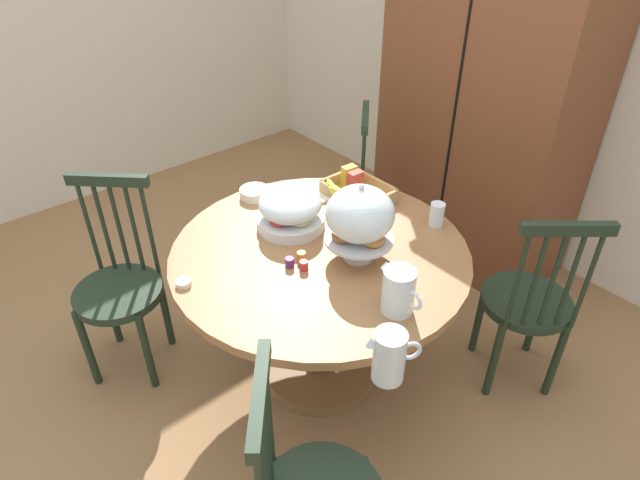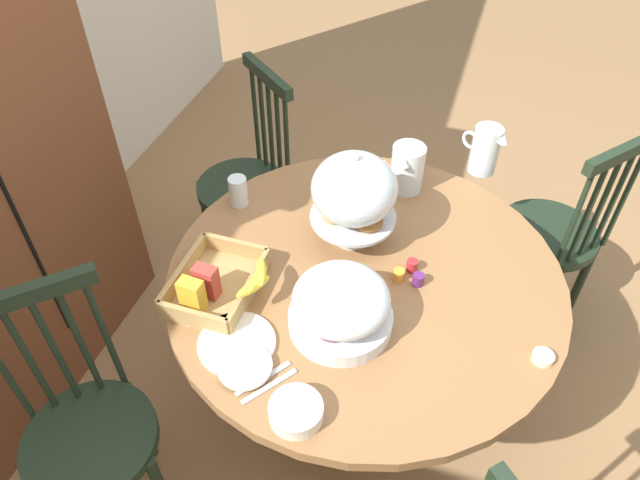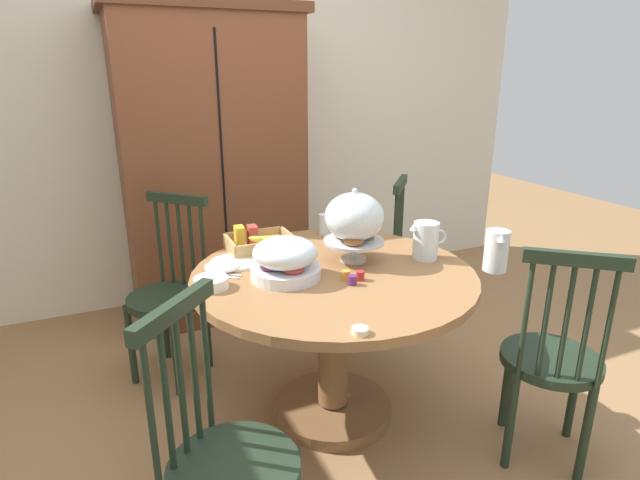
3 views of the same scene
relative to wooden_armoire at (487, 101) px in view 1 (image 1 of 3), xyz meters
The scene contains 24 objects.
ground_plane 1.80m from the wooden_armoire, 83.15° to the right, with size 10.00×10.00×0.00m, color #997047.
wall_back 0.49m from the wooden_armoire, 61.38° to the left, with size 4.80×0.06×2.60m, color silver.
wall_left 2.54m from the wooden_armoire, 153.13° to the right, with size 0.06×4.32×2.60m, color silver.
wooden_armoire is the anchor object (origin of this frame).
dining_table 1.47m from the wooden_armoire, 81.32° to the right, with size 1.25×1.25×0.74m.
windsor_chair_by_cabinet 1.20m from the wooden_armoire, 39.81° to the right, with size 0.47×0.47×0.97m.
windsor_chair_facing_door 0.98m from the wooden_armoire, 120.94° to the right, with size 0.47×0.47×0.97m.
windsor_chair_far_side 2.14m from the wooden_armoire, 102.50° to the right, with size 0.47×0.47×0.97m.
pastry_stand_with_dome 1.34m from the wooden_armoire, 74.80° to the right, with size 0.28×0.28×0.34m.
fruit_platter_covered 1.37m from the wooden_armoire, 90.35° to the right, with size 0.30×0.30×0.18m.
orange_juice_pitcher 1.88m from the wooden_armoire, 62.39° to the right, with size 0.11×0.17×0.18m.
milk_pitcher 1.57m from the wooden_armoire, 64.49° to the right, with size 0.20×0.12×0.18m.
cereal_basket 1.00m from the wooden_armoire, 90.61° to the right, with size 0.32×0.30×0.12m.
china_plate_large 1.15m from the wooden_armoire, 98.55° to the right, with size 0.22×0.22×0.01m, color white.
china_plate_small 1.21m from the wooden_armoire, 101.50° to the right, with size 0.15×0.15×0.01m, color white.
cereal_bowl 1.40m from the wooden_armoire, 103.53° to the right, with size 0.14×0.14×0.04m, color white.
drinking_glass 0.97m from the wooden_armoire, 65.25° to the right, with size 0.06×0.06×0.11m, color silver.
butter_dish 1.94m from the wooden_armoire, 88.55° to the right, with size 0.06×0.06×0.02m, color beige.
jam_jar_strawberry 1.56m from the wooden_armoire, 79.89° to the right, with size 0.04×0.04×0.04m, color #B7282D.
jam_jar_apricot 1.52m from the wooden_armoire, 81.66° to the right, with size 0.04×0.04×0.04m, color orange.
jam_jar_grape 1.58m from the wooden_armoire, 81.98° to the right, with size 0.04×0.04×0.04m, color #5B2366.
table_knife 1.27m from the wooden_armoire, 101.50° to the right, with size 0.17×0.01×0.01m, color silver.
dinner_fork 1.30m from the wooden_armoire, 102.06° to the right, with size 0.17×0.01×0.01m, color silver.
soup_spoon 1.03m from the wooden_armoire, 94.87° to the right, with size 0.17×0.01×0.01m, color silver.
Camera 1 is at (1.44, -1.07, 2.09)m, focal length 30.72 mm.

